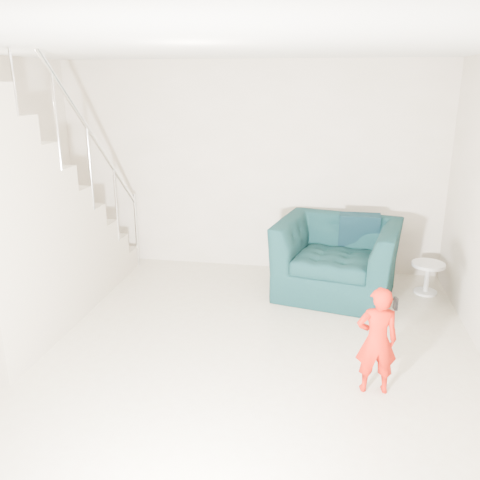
# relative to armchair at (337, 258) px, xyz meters

# --- Properties ---
(floor) EXTENTS (5.50, 5.50, 0.00)m
(floor) POSITION_rel_armchair_xyz_m (-1.18, -1.97, -0.44)
(floor) COLOR tan
(floor) RESTS_ON ground
(ceiling) EXTENTS (5.50, 5.50, 0.00)m
(ceiling) POSITION_rel_armchair_xyz_m (-1.18, -1.97, 2.26)
(ceiling) COLOR silver
(ceiling) RESTS_ON back_wall
(back_wall) EXTENTS (5.00, 0.00, 5.00)m
(back_wall) POSITION_rel_armchair_xyz_m (-1.18, 0.78, 0.91)
(back_wall) COLOR #B5AA93
(back_wall) RESTS_ON floor
(armchair) EXTENTS (1.58, 1.44, 0.88)m
(armchair) POSITION_rel_armchair_xyz_m (0.00, 0.00, 0.00)
(armchair) COLOR black
(armchair) RESTS_ON floor
(toddler) EXTENTS (0.35, 0.25, 0.91)m
(toddler) POSITION_rel_armchair_xyz_m (0.29, -2.00, 0.02)
(toddler) COLOR #AD1805
(toddler) RESTS_ON floor
(side_table) EXTENTS (0.38, 0.38, 0.38)m
(side_table) POSITION_rel_armchair_xyz_m (1.07, 0.17, -0.18)
(side_table) COLOR silver
(side_table) RESTS_ON floor
(staircase) EXTENTS (1.02, 3.03, 3.62)m
(staircase) POSITION_rel_armchair_xyz_m (-3.18, -1.42, 0.51)
(staircase) COLOR #ADA089
(staircase) RESTS_ON floor
(cushion) EXTENTS (0.48, 0.23, 0.48)m
(cushion) POSITION_rel_armchair_xyz_m (0.25, 0.34, 0.24)
(cushion) COLOR black
(cushion) RESTS_ON armchair
(throw) EXTENTS (0.05, 0.49, 0.55)m
(throw) POSITION_rel_armchair_xyz_m (-0.58, 0.00, 0.11)
(throw) COLOR black
(throw) RESTS_ON armchair
(phone) EXTENTS (0.04, 0.05, 0.10)m
(phone) POSITION_rel_armchair_xyz_m (0.40, -2.02, 0.35)
(phone) COLOR black
(phone) RESTS_ON toddler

